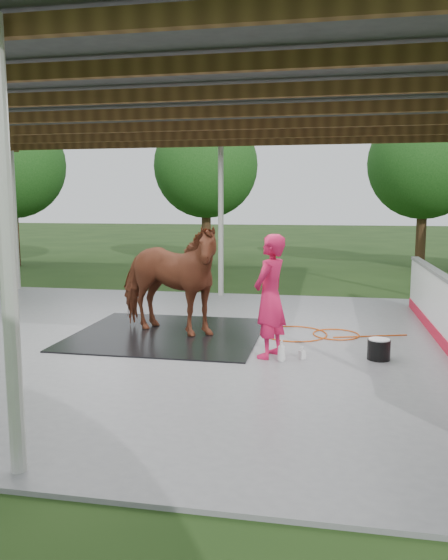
% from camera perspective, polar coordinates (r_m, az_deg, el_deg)
% --- Properties ---
extents(ground, '(100.00, 100.00, 0.00)m').
position_cam_1_polar(ground, '(9.54, -5.76, -6.58)').
color(ground, '#1E3814').
extents(concrete_slab, '(12.00, 10.00, 0.05)m').
position_cam_1_polar(concrete_slab, '(9.53, -5.76, -6.43)').
color(concrete_slab, slate).
rests_on(concrete_slab, ground).
extents(pavilion_structure, '(12.60, 10.60, 4.05)m').
position_cam_1_polar(pavilion_structure, '(9.35, -6.12, 17.63)').
color(pavilion_structure, beige).
rests_on(pavilion_structure, ground).
extents(tree_belt, '(28.00, 28.00, 5.80)m').
position_cam_1_polar(tree_belt, '(10.11, -2.88, 15.93)').
color(tree_belt, '#382314').
rests_on(tree_belt, ground).
extents(rubber_mat, '(3.29, 3.08, 0.02)m').
position_cam_1_polar(rubber_mat, '(9.93, -5.89, -5.61)').
color(rubber_mat, black).
rests_on(rubber_mat, concrete_slab).
extents(horse, '(2.54, 1.76, 1.96)m').
position_cam_1_polar(horse, '(9.75, -5.98, 0.07)').
color(horse, brown).
rests_on(horse, rubber_mat).
extents(handler, '(0.68, 0.81, 1.89)m').
position_cam_1_polar(handler, '(8.32, 4.83, -1.71)').
color(handler, '#D21649').
rests_on(handler, concrete_slab).
extents(wash_bucket, '(0.34, 0.34, 0.32)m').
position_cam_1_polar(wash_bucket, '(8.65, 15.87, -6.94)').
color(wash_bucket, black).
rests_on(wash_bucket, concrete_slab).
extents(soap_bottle_a, '(0.12, 0.13, 0.32)m').
position_cam_1_polar(soap_bottle_a, '(8.28, 6.03, -7.36)').
color(soap_bottle_a, silver).
rests_on(soap_bottle_a, concrete_slab).
extents(soap_bottle_b, '(0.12, 0.12, 0.19)m').
position_cam_1_polar(soap_bottle_b, '(8.45, 8.17, -7.54)').
color(soap_bottle_b, '#338CD8').
rests_on(soap_bottle_b, concrete_slab).
extents(hose_coil, '(2.59, 1.19, 0.02)m').
position_cam_1_polar(hose_coil, '(10.00, 8.84, -5.58)').
color(hose_coil, '#B8450D').
rests_on(hose_coil, concrete_slab).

